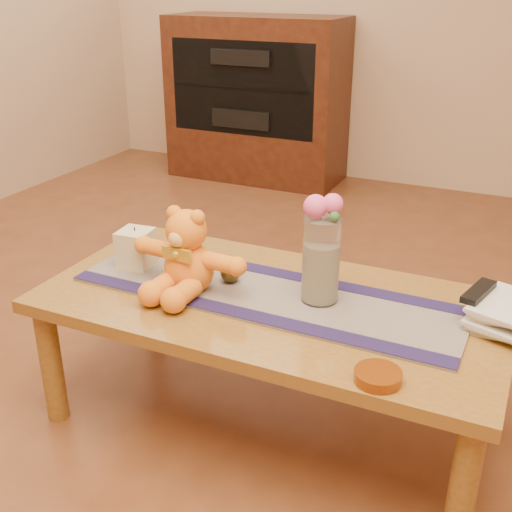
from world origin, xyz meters
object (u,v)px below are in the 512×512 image
at_px(tv_remote, 479,292).
at_px(amber_dish, 378,376).
at_px(book_bottom, 476,313).
at_px(teddy_bear, 188,251).
at_px(pillar_candle, 136,248).
at_px(glass_vase, 321,260).
at_px(bronze_ball, 230,273).

bearing_deg(tv_remote, amber_dish, -97.77).
xyz_separation_m(book_bottom, tv_remote, (-0.00, -0.01, 0.07)).
height_order(tv_remote, amber_dish, tv_remote).
xyz_separation_m(teddy_bear, amber_dish, (0.66, -0.23, -0.12)).
distance_m(teddy_bear, pillar_candle, 0.26).
bearing_deg(teddy_bear, amber_dish, -15.75).
relative_size(tv_remote, amber_dish, 1.37).
height_order(glass_vase, amber_dish, glass_vase).
relative_size(teddy_bear, book_bottom, 1.65).
bearing_deg(book_bottom, bronze_ball, -160.04).
distance_m(book_bottom, amber_dish, 0.46).
bearing_deg(book_bottom, teddy_bear, -155.12).
relative_size(bronze_ball, tv_remote, 0.40).
bearing_deg(pillar_candle, teddy_bear, -15.65).
bearing_deg(teddy_bear, book_bottom, 16.97).
xyz_separation_m(pillar_candle, glass_vase, (0.64, 0.03, 0.07)).
xyz_separation_m(pillar_candle, bronze_ball, (0.34, 0.02, -0.03)).
bearing_deg(tv_remote, bronze_ball, -157.76).
bearing_deg(amber_dish, bronze_ball, 150.54).
bearing_deg(bronze_ball, glass_vase, 1.18).
distance_m(pillar_candle, bronze_ball, 0.34).
relative_size(pillar_candle, amber_dish, 1.07).
distance_m(bronze_ball, tv_remote, 0.74).
distance_m(glass_vase, bronze_ball, 0.31).
bearing_deg(tv_remote, pillar_candle, -159.15).
relative_size(glass_vase, tv_remote, 1.62).
bearing_deg(bronze_ball, amber_dish, -29.46).
xyz_separation_m(glass_vase, bronze_ball, (-0.30, -0.01, -0.10)).
xyz_separation_m(teddy_bear, book_bottom, (0.83, 0.20, -0.12)).
height_order(teddy_bear, glass_vase, glass_vase).
height_order(book_bottom, tv_remote, tv_remote).
relative_size(bronze_ball, amber_dish, 0.55).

